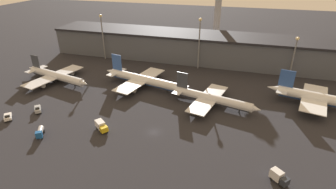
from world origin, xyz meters
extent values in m
plane|color=#26262B|center=(0.00, 0.00, 0.00)|extent=(600.00, 600.00, 0.00)
cube|color=#4C515B|center=(0.00, 80.10, 7.58)|extent=(179.43, 23.44, 15.15)
cube|color=black|center=(0.00, 80.10, 15.75)|extent=(179.43, 25.44, 1.20)
cylinder|color=silver|center=(-60.81, 27.37, 3.58)|extent=(34.88, 11.61, 3.77)
cylinder|color=#333842|center=(-60.81, 27.37, 2.92)|extent=(33.05, 10.66, 3.21)
cone|color=silver|center=(-42.70, 23.14, 3.58)|extent=(5.22, 4.52, 3.58)
cone|color=silver|center=(-79.11, 31.63, 3.87)|extent=(6.24, 4.41, 3.21)
cube|color=#333842|center=(-75.10, 30.70, 8.68)|extent=(5.23, 1.59, 6.42)
cube|color=silver|center=(-75.78, 30.86, 4.15)|extent=(6.27, 11.99, 0.24)
cube|color=silver|center=(-62.51, 27.76, 3.11)|extent=(15.29, 32.81, 0.36)
cylinder|color=gray|center=(-59.47, 36.18, 1.82)|extent=(4.51, 2.96, 2.07)
cylinder|color=gray|center=(-63.51, 18.87, 1.82)|extent=(4.51, 2.96, 2.07)
cylinder|color=black|center=(-48.90, 24.59, 0.85)|extent=(0.50, 0.50, 1.70)
cylinder|color=black|center=(-62.17, 29.23, 0.85)|extent=(0.50, 0.50, 1.70)
cylinder|color=black|center=(-62.86, 26.29, 0.85)|extent=(0.50, 0.50, 1.70)
cylinder|color=white|center=(-17.18, 34.70, 3.79)|extent=(37.36, 12.38, 3.99)
cylinder|color=#2D519E|center=(-17.18, 34.70, 3.09)|extent=(35.40, 11.38, 3.39)
cone|color=white|center=(2.21, 30.17, 3.79)|extent=(5.52, 4.77, 3.79)
cone|color=white|center=(-36.76, 39.27, 4.09)|extent=(6.59, 4.66, 3.39)
cube|color=#2D519E|center=(-32.49, 38.27, 9.77)|extent=(5.53, 1.66, 7.98)
cube|color=white|center=(-33.22, 38.44, 4.38)|extent=(6.54, 12.29, 0.24)
cube|color=white|center=(-19.00, 35.12, 3.29)|extent=(15.92, 33.62, 0.36)
cylinder|color=gray|center=(-15.84, 43.72, 1.94)|extent=(4.77, 3.13, 2.19)
cylinder|color=gray|center=(-19.97, 26.01, 1.94)|extent=(4.77, 3.13, 2.19)
cylinder|color=black|center=(-4.42, 31.72, 0.90)|extent=(0.50, 0.50, 1.79)
cylinder|color=black|center=(-18.64, 36.67, 0.90)|extent=(0.50, 0.50, 1.79)
cylinder|color=black|center=(-19.36, 33.57, 0.90)|extent=(0.50, 0.50, 1.79)
cylinder|color=silver|center=(17.18, 25.09, 3.44)|extent=(33.67, 11.19, 3.63)
cylinder|color=#333842|center=(17.18, 25.09, 2.81)|extent=(31.91, 10.28, 3.08)
cone|color=silver|center=(34.66, 21.01, 3.44)|extent=(5.02, 4.34, 3.44)
cone|color=silver|center=(-0.48, 29.21, 3.72)|extent=(6.00, 4.24, 3.08)
cube|color=#333842|center=(3.38, 28.31, 8.76)|extent=(5.03, 1.54, 7.01)
cube|color=silver|center=(2.73, 28.46, 3.99)|extent=(5.90, 10.98, 0.24)
cube|color=silver|center=(15.54, 25.47, 2.99)|extent=(14.35, 30.03, 0.36)
cylinder|color=gray|center=(18.37, 33.15, 1.74)|extent=(4.34, 2.85, 1.99)
cylinder|color=gray|center=(14.68, 17.34, 1.74)|extent=(4.34, 2.85, 1.99)
cylinder|color=black|center=(28.68, 22.41, 0.82)|extent=(0.50, 0.50, 1.63)
cylinder|color=black|center=(15.87, 26.89, 0.82)|extent=(0.50, 0.50, 1.63)
cylinder|color=black|center=(15.21, 24.06, 0.82)|extent=(0.50, 0.50, 1.63)
cylinder|color=white|center=(59.89, 36.63, 4.12)|extent=(32.53, 11.58, 4.33)
cylinder|color=#2D519E|center=(59.89, 36.63, 3.36)|extent=(30.80, 10.58, 3.68)
cone|color=white|center=(42.65, 40.66, 4.44)|extent=(7.17, 5.06, 3.68)
cube|color=#2D519E|center=(46.65, 39.72, 9.99)|extent=(6.00, 1.77, 7.42)
cube|color=white|center=(46.02, 39.87, 4.77)|extent=(6.56, 11.01, 0.24)
cube|color=white|center=(58.32, 37.00, 3.57)|extent=(15.78, 30.01, 0.36)
cylinder|color=gray|center=(61.08, 44.57, 2.13)|extent=(5.18, 3.40, 2.38)
cylinder|color=gray|center=(57.45, 28.98, 2.13)|extent=(5.18, 3.40, 2.38)
cylinder|color=black|center=(58.71, 38.69, 0.97)|extent=(0.50, 0.50, 1.95)
cylinder|color=black|center=(57.92, 35.31, 0.97)|extent=(0.50, 0.50, 1.95)
cube|color=white|center=(-56.87, -7.79, 1.21)|extent=(5.30, 5.36, 0.99)
cube|color=black|center=(-56.00, -8.69, 2.11)|extent=(1.76, 1.73, 0.80)
cylinder|color=black|center=(-55.08, -8.28, 0.45)|extent=(1.08, 1.09, 0.90)
cylinder|color=black|center=(-56.44, -9.60, 0.45)|extent=(1.08, 1.09, 0.90)
cylinder|color=black|center=(-57.31, -5.98, 0.45)|extent=(1.08, 1.09, 0.90)
cylinder|color=black|center=(-58.67, -7.30, 0.45)|extent=(1.08, 1.09, 0.90)
cube|color=gold|center=(-16.76, -5.52, 1.68)|extent=(3.04, 3.16, 1.92)
cube|color=silver|center=(-19.45, -3.46, 2.00)|extent=(4.64, 4.38, 2.56)
cylinder|color=black|center=(-16.33, -4.65, 0.45)|extent=(1.10, 1.05, 0.90)
cylinder|color=black|center=(-17.48, -6.16, 0.45)|extent=(1.10, 1.05, 0.90)
cylinder|color=black|center=(-19.53, -2.21, 0.45)|extent=(1.10, 1.05, 0.90)
cylinder|color=black|center=(-20.68, -3.72, 0.45)|extent=(1.10, 1.05, 0.90)
cube|color=#9EA3A8|center=(-49.76, 0.21, 1.34)|extent=(5.10, 5.33, 1.24)
cube|color=black|center=(-48.90, -0.76, 2.36)|extent=(1.63, 1.56, 0.80)
cylinder|color=black|center=(-48.03, -0.47, 0.45)|extent=(1.01, 1.04, 0.90)
cylinder|color=black|center=(-49.28, -1.58, 0.45)|extent=(1.01, 1.04, 0.90)
cylinder|color=black|center=(-50.24, 1.99, 0.45)|extent=(1.01, 1.04, 0.90)
cylinder|color=black|center=(-51.48, 0.88, 0.45)|extent=(1.01, 1.04, 0.90)
cube|color=#282D38|center=(42.23, -14.24, 1.73)|extent=(2.67, 2.73, 2.03)
cube|color=silver|center=(40.17, -12.37, 2.07)|extent=(3.89, 3.83, 2.70)
cylinder|color=black|center=(42.69, -13.50, 0.45)|extent=(1.05, 1.03, 0.90)
cylinder|color=black|center=(41.54, -14.77, 0.45)|extent=(1.05, 1.03, 0.90)
cylinder|color=black|center=(40.25, -11.29, 0.45)|extent=(1.05, 1.03, 0.90)
cylinder|color=black|center=(39.10, -12.56, 0.45)|extent=(1.05, 1.03, 0.90)
cube|color=#195199|center=(-36.43, -14.88, 1.84)|extent=(2.59, 2.46, 2.24)
cylinder|color=#B7B7BC|center=(-38.04, -12.28, 1.64)|extent=(3.47, 4.05, 1.83)
cylinder|color=black|center=(-35.91, -14.27, 0.45)|extent=(0.91, 1.03, 0.90)
cylinder|color=black|center=(-37.20, -15.08, 0.45)|extent=(0.91, 1.03, 0.90)
cylinder|color=black|center=(-37.88, -11.09, 0.45)|extent=(0.91, 1.03, 0.90)
cylinder|color=black|center=(-39.18, -11.90, 0.45)|extent=(0.91, 1.03, 0.90)
cylinder|color=slate|center=(-55.12, 66.45, 12.79)|extent=(0.70, 0.70, 25.57)
sphere|color=beige|center=(-55.12, 66.45, 26.17)|extent=(1.80, 1.80, 1.80)
cylinder|color=slate|center=(3.64, 66.45, 13.35)|extent=(0.70, 0.70, 26.70)
sphere|color=beige|center=(3.64, 66.45, 27.30)|extent=(1.80, 1.80, 1.80)
cylinder|color=slate|center=(52.20, 66.45, 10.10)|extent=(0.70, 0.70, 20.20)
sphere|color=beige|center=(52.20, 66.45, 20.80)|extent=(1.80, 1.80, 1.80)
cylinder|color=#99999E|center=(7.52, 113.53, 19.14)|extent=(4.40, 4.40, 38.28)
camera|label=1|loc=(26.44, -73.00, 54.82)|focal=28.00mm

